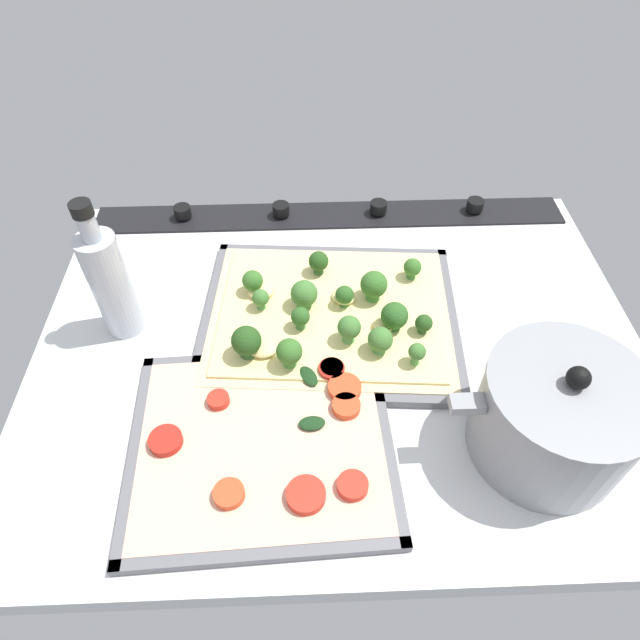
{
  "coord_description": "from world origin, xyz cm",
  "views": [
    {
      "loc": [
        4.44,
        47.07,
        56.86
      ],
      "look_at": [
        2.68,
        -0.11,
        4.61
      ],
      "focal_mm": 30.69,
      "sensor_mm": 36.0,
      "label": 1
    }
  ],
  "objects_px": {
    "baking_tray_front": "(330,318)",
    "oil_bottle": "(110,282)",
    "veggie_pizza_back": "(267,440)",
    "cooking_pot": "(555,417)",
    "broccoli_pizza": "(329,313)",
    "baking_tray_back": "(262,445)"
  },
  "relations": [
    {
      "from": "baking_tray_back",
      "to": "veggie_pizza_back",
      "type": "distance_m",
      "value": 0.01
    },
    {
      "from": "veggie_pizza_back",
      "to": "cooking_pot",
      "type": "height_order",
      "value": "cooking_pot"
    },
    {
      "from": "baking_tray_back",
      "to": "veggie_pizza_back",
      "type": "relative_size",
      "value": 1.09
    },
    {
      "from": "baking_tray_front",
      "to": "baking_tray_back",
      "type": "relative_size",
      "value": 1.2
    },
    {
      "from": "veggie_pizza_back",
      "to": "cooking_pot",
      "type": "relative_size",
      "value": 1.18
    },
    {
      "from": "baking_tray_front",
      "to": "veggie_pizza_back",
      "type": "distance_m",
      "value": 0.21
    },
    {
      "from": "baking_tray_front",
      "to": "oil_bottle",
      "type": "xyz_separation_m",
      "value": [
        0.28,
        0.0,
        0.08
      ]
    },
    {
      "from": "baking_tray_back",
      "to": "broccoli_pizza",
      "type": "bearing_deg",
      "value": -114.52
    },
    {
      "from": "baking_tray_front",
      "to": "cooking_pot",
      "type": "distance_m",
      "value": 0.32
    },
    {
      "from": "broccoli_pizza",
      "to": "oil_bottle",
      "type": "height_order",
      "value": "oil_bottle"
    },
    {
      "from": "broccoli_pizza",
      "to": "cooking_pot",
      "type": "distance_m",
      "value": 0.31
    },
    {
      "from": "oil_bottle",
      "to": "baking_tray_front",
      "type": "bearing_deg",
      "value": -179.87
    },
    {
      "from": "veggie_pizza_back",
      "to": "oil_bottle",
      "type": "height_order",
      "value": "oil_bottle"
    },
    {
      "from": "broccoli_pizza",
      "to": "veggie_pizza_back",
      "type": "height_order",
      "value": "broccoli_pizza"
    },
    {
      "from": "broccoli_pizza",
      "to": "cooking_pot",
      "type": "bearing_deg",
      "value": 139.93
    },
    {
      "from": "baking_tray_front",
      "to": "broccoli_pizza",
      "type": "height_order",
      "value": "broccoli_pizza"
    },
    {
      "from": "cooking_pot",
      "to": "oil_bottle",
      "type": "distance_m",
      "value": 0.55
    },
    {
      "from": "veggie_pizza_back",
      "to": "broccoli_pizza",
      "type": "bearing_deg",
      "value": -113.33
    },
    {
      "from": "cooking_pot",
      "to": "baking_tray_front",
      "type": "bearing_deg",
      "value": -41.22
    },
    {
      "from": "broccoli_pizza",
      "to": "veggie_pizza_back",
      "type": "bearing_deg",
      "value": 66.67
    },
    {
      "from": "baking_tray_back",
      "to": "oil_bottle",
      "type": "relative_size",
      "value": 1.51
    },
    {
      "from": "oil_bottle",
      "to": "broccoli_pizza",
      "type": "bearing_deg",
      "value": 178.83
    }
  ]
}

